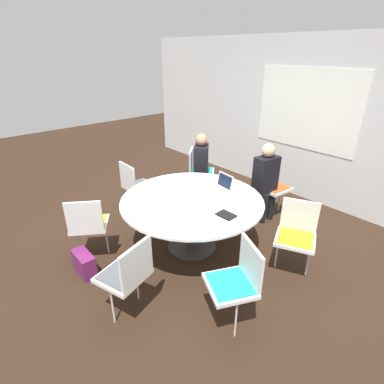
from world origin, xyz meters
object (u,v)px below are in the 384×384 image
Objects in this scene: person_1 at (202,163)px; laptop at (222,186)px; chair_1 at (198,168)px; coffee_cup at (191,214)px; chair_3 at (88,222)px; chair_6 at (297,231)px; chair_2 at (135,183)px; chair_0 at (271,183)px; person_0 at (266,176)px; chair_4 at (128,272)px; spiral_notebook at (226,215)px; chair_5 at (237,278)px; handbag at (84,263)px.

person_1 is 1.10m from laptop.
chair_1 is 10.42× the size of coffee_cup.
chair_3 is 1.00× the size of chair_6.
chair_3 is 2.88× the size of laptop.
chair_0 is at bearing 50.19° from chair_2.
chair_2 is 2.04m from person_0.
chair_1 is 1.00× the size of chair_4.
chair_2 is at bearing 38.96° from chair_4.
chair_5 is at bearing -39.34° from spiral_notebook.
chair_2 is at bearing 64.58° from chair_3.
laptop reaches higher than chair_2.
chair_6 is (1.81, 1.74, 0.00)m from chair_3.
laptop is at bearing 137.95° from spiral_notebook.
person_1 is (-2.10, 1.52, 0.19)m from chair_5.
chair_6 is at bearing 49.45° from coffee_cup.
handbag is at bearing -31.20° from person_1.
laptop is 3.62× the size of coffee_cup.
chair_6 is at bearing 47.37° from spiral_notebook.
chair_4 is at bearing -61.41° from chair_3.
chair_2 is 1.00× the size of chair_3.
coffee_cup is (-0.86, 0.19, 0.24)m from chair_5.
chair_0 is 4.06× the size of spiral_notebook.
person_1 reaches higher than chair_0.
chair_3 is 10.42× the size of coffee_cup.
chair_0 is at bearing 93.48° from laptop.
laptop is (-0.11, -0.86, 0.06)m from person_0.
chair_2 is at bearing 15.43° from chair_5.
chair_1 is 1.21m from chair_2.
chair_3 is at bearing -9.68° from chair_0.
chair_0 is 1.67m from spiral_notebook.
person_1 reaches higher than chair_3.
chair_0 is 2.82m from chair_3.
person_1 is 3.41× the size of handbag.
person_0 is at bearing 88.97° from laptop.
spiral_notebook is (1.48, -1.00, 0.02)m from person_1.
chair_6 is at bearing 16.20° from chair_2.
chair_6 is at bearing 35.04° from chair_1.
person_1 is at bearing 145.83° from spiral_notebook.
handbag is (-0.79, -1.01, -0.63)m from coffee_cup.
person_1 is 1.79m from spiral_notebook.
chair_4 is 0.99m from handbag.
chair_4 is at bearing -70.57° from laptop.
person_1 is at bearing 101.02° from handbag.
chair_1 is 2.44× the size of handbag.
chair_6 reaches higher than spiral_notebook.
chair_0 is at bearing -160.88° from person_0.
person_0 is 1.00× the size of person_1.
chair_1 is 1.00× the size of chair_6.
chair_6 is at bearing -37.82° from chair_4.
chair_4 is 0.71× the size of person_1.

